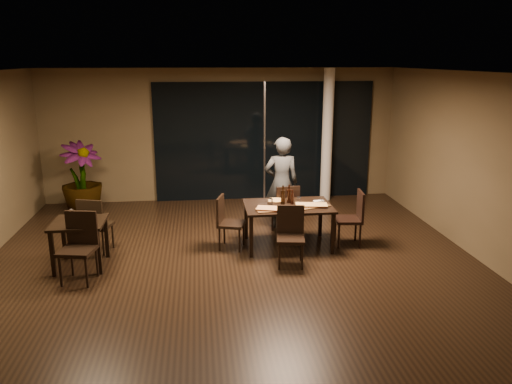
% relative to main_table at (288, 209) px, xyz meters
% --- Properties ---
extents(ground, '(8.00, 8.00, 0.00)m').
position_rel_main_table_xyz_m(ground, '(-1.00, -0.80, -0.68)').
color(ground, black).
rests_on(ground, ground).
extents(wall_back, '(8.00, 0.10, 3.00)m').
position_rel_main_table_xyz_m(wall_back, '(-1.00, 3.25, 0.82)').
color(wall_back, brown).
rests_on(wall_back, ground).
extents(wall_front, '(8.00, 0.10, 3.00)m').
position_rel_main_table_xyz_m(wall_front, '(-1.00, -4.85, 0.82)').
color(wall_front, brown).
rests_on(wall_front, ground).
extents(wall_right, '(0.10, 8.00, 3.00)m').
position_rel_main_table_xyz_m(wall_right, '(3.05, -0.80, 0.82)').
color(wall_right, brown).
rests_on(wall_right, ground).
extents(ceiling, '(8.00, 8.00, 0.04)m').
position_rel_main_table_xyz_m(ceiling, '(-1.00, -0.80, 2.34)').
color(ceiling, silver).
rests_on(ceiling, wall_back).
extents(window_panel, '(5.00, 0.06, 2.70)m').
position_rel_main_table_xyz_m(window_panel, '(0.00, 3.16, 0.67)').
color(window_panel, black).
rests_on(window_panel, ground).
extents(column, '(0.24, 0.24, 3.00)m').
position_rel_main_table_xyz_m(column, '(1.40, 2.85, 0.82)').
color(column, silver).
rests_on(column, ground).
extents(main_table, '(1.50, 1.00, 0.75)m').
position_rel_main_table_xyz_m(main_table, '(0.00, 0.00, 0.00)').
color(main_table, black).
rests_on(main_table, ground).
extents(side_table, '(0.80, 0.80, 0.75)m').
position_rel_main_table_xyz_m(side_table, '(-3.40, -0.50, -0.05)').
color(side_table, black).
rests_on(side_table, ground).
extents(chair_main_far, '(0.50, 0.50, 0.96)m').
position_rel_main_table_xyz_m(chair_main_far, '(0.07, 0.59, -0.14)').
color(chair_main_far, black).
rests_on(chair_main_far, ground).
extents(chair_main_near, '(0.50, 0.50, 0.94)m').
position_rel_main_table_xyz_m(chair_main_near, '(-0.09, -0.76, -0.15)').
color(chair_main_near, black).
rests_on(chair_main_near, ground).
extents(chair_main_left, '(0.53, 0.53, 0.92)m').
position_rel_main_table_xyz_m(chair_main_left, '(-1.06, 0.04, -0.16)').
color(chair_main_left, black).
rests_on(chair_main_left, ground).
extents(chair_main_right, '(0.49, 0.49, 0.97)m').
position_rel_main_table_xyz_m(chair_main_right, '(1.15, -0.07, -0.13)').
color(chair_main_right, black).
rests_on(chair_main_right, ground).
extents(chair_side_far, '(0.55, 0.55, 0.97)m').
position_rel_main_table_xyz_m(chair_side_far, '(-3.29, 0.05, -0.14)').
color(chair_side_far, black).
rests_on(chair_side_far, ground).
extents(chair_side_near, '(0.56, 0.56, 1.03)m').
position_rel_main_table_xyz_m(chair_side_near, '(-3.29, -0.99, -0.10)').
color(chair_side_near, black).
rests_on(chair_side_near, ground).
extents(diner, '(0.61, 0.41, 1.78)m').
position_rel_main_table_xyz_m(diner, '(0.05, 1.02, 0.21)').
color(diner, '#303335').
rests_on(diner, ground).
extents(potted_plant, '(1.18, 1.18, 1.53)m').
position_rel_main_table_xyz_m(potted_plant, '(-3.97, 2.37, 0.09)').
color(potted_plant, '#234F1A').
rests_on(potted_plant, ground).
extents(pizza_board_left, '(0.59, 0.35, 0.01)m').
position_rel_main_table_xyz_m(pizza_board_left, '(-0.31, -0.26, 0.08)').
color(pizza_board_left, '#492D17').
rests_on(pizza_board_left, main_table).
extents(pizza_board_right, '(0.68, 0.50, 0.01)m').
position_rel_main_table_xyz_m(pizza_board_right, '(0.38, -0.12, 0.08)').
color(pizza_board_right, '#482F17').
rests_on(pizza_board_right, main_table).
extents(oblong_pizza_left, '(0.57, 0.38, 0.02)m').
position_rel_main_table_xyz_m(oblong_pizza_left, '(-0.31, -0.26, 0.10)').
color(oblong_pizza_left, maroon).
rests_on(oblong_pizza_left, pizza_board_left).
extents(oblong_pizza_right, '(0.55, 0.31, 0.02)m').
position_rel_main_table_xyz_m(oblong_pizza_right, '(0.38, -0.12, 0.10)').
color(oblong_pizza_right, maroon).
rests_on(oblong_pizza_right, pizza_board_right).
extents(round_pizza, '(0.28, 0.28, 0.01)m').
position_rel_main_table_xyz_m(round_pizza, '(-0.17, 0.29, 0.08)').
color(round_pizza, '#B12513').
rests_on(round_pizza, main_table).
extents(bottle_a, '(0.07, 0.07, 0.33)m').
position_rel_main_table_xyz_m(bottle_a, '(-0.08, 0.07, 0.24)').
color(bottle_a, black).
rests_on(bottle_a, main_table).
extents(bottle_b, '(0.06, 0.06, 0.26)m').
position_rel_main_table_xyz_m(bottle_b, '(0.08, 0.05, 0.20)').
color(bottle_b, black).
rests_on(bottle_b, main_table).
extents(bottle_c, '(0.07, 0.07, 0.33)m').
position_rel_main_table_xyz_m(bottle_c, '(0.04, 0.14, 0.24)').
color(bottle_c, black).
rests_on(bottle_c, main_table).
extents(tumbler_left, '(0.08, 0.08, 0.10)m').
position_rel_main_table_xyz_m(tumbler_left, '(-0.29, 0.10, 0.12)').
color(tumbler_left, white).
rests_on(tumbler_left, main_table).
extents(tumbler_right, '(0.08, 0.08, 0.09)m').
position_rel_main_table_xyz_m(tumbler_right, '(0.22, 0.15, 0.12)').
color(tumbler_right, white).
rests_on(tumbler_right, main_table).
extents(napkin_near, '(0.18, 0.11, 0.01)m').
position_rel_main_table_xyz_m(napkin_near, '(0.51, -0.08, 0.08)').
color(napkin_near, white).
rests_on(napkin_near, main_table).
extents(napkin_far, '(0.19, 0.12, 0.01)m').
position_rel_main_table_xyz_m(napkin_far, '(0.57, 0.15, 0.08)').
color(napkin_far, white).
rests_on(napkin_far, main_table).
extents(wine_glass_a, '(0.08, 0.08, 0.18)m').
position_rel_main_table_xyz_m(wine_glass_a, '(-3.51, -0.42, 0.16)').
color(wine_glass_a, white).
rests_on(wine_glass_a, side_table).
extents(wine_glass_b, '(0.07, 0.07, 0.17)m').
position_rel_main_table_xyz_m(wine_glass_b, '(-3.28, -0.51, 0.16)').
color(wine_glass_b, white).
rests_on(wine_glass_b, side_table).
extents(side_napkin, '(0.20, 0.16, 0.01)m').
position_rel_main_table_xyz_m(side_napkin, '(-3.32, -0.71, 0.08)').
color(side_napkin, white).
rests_on(side_napkin, side_table).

